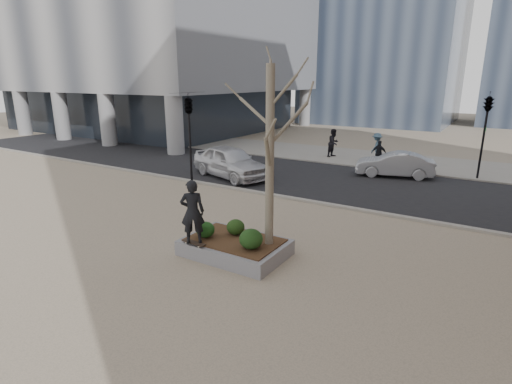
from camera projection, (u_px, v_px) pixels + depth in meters
The scene contains 18 objects.
ground at pixel (209, 247), 12.54m from camera, with size 120.00×120.00×0.00m, color gray.
street at pixel (329, 180), 20.70m from camera, with size 60.00×8.00×0.02m, color black.
far_sidewalk at pixel (369, 158), 26.42m from camera, with size 60.00×6.00×0.02m, color gray.
planter at pixel (235, 248), 11.97m from camera, with size 3.00×2.00×0.45m, color gray.
planter_mulch at pixel (235, 240), 11.90m from camera, with size 2.70×1.70×0.04m, color #382314.
sycamore_tree at pixel (270, 129), 10.73m from camera, with size 2.80×2.80×6.60m, color gray, non-canonical shape.
shrub_left at pixel (205, 230), 12.00m from camera, with size 0.56×0.56×0.48m, color #184014.
shrub_middle at pixel (236, 227), 12.22m from camera, with size 0.56×0.56×0.47m, color black.
shrub_right at pixel (251, 239), 11.19m from camera, with size 0.67×0.67×0.57m, color black.
skateboard at pixel (194, 243), 11.60m from camera, with size 0.78×0.20×0.07m, color black, non-canonical shape.
skateboarder at pixel (192, 212), 11.34m from camera, with size 0.68×0.45×1.87m, color black.
police_car at pixel (230, 162), 21.15m from camera, with size 1.98×4.91×1.67m, color silver.
car_silver at pixel (395, 164), 21.35m from camera, with size 1.40×4.01×1.32m, color #A3A5AB.
pedestrian_a at pixel (334, 143), 26.75m from camera, with size 0.90×0.70×1.86m, color black.
pedestrian_b at pixel (377, 147), 25.52m from camera, with size 1.14×0.66×1.76m, color #3E5A70.
pedestrian_c at pixel (379, 153), 23.84m from camera, with size 0.91×0.38×1.55m, color black.
traffic_light_near at pixel (190, 140), 19.28m from camera, with size 0.60×2.48×4.50m, color black, non-canonical shape.
traffic_light_far at pixel (484, 136), 20.55m from camera, with size 0.60×2.48×4.50m, color black, non-canonical shape.
Camera 1 is at (7.37, -9.05, 5.11)m, focal length 28.00 mm.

